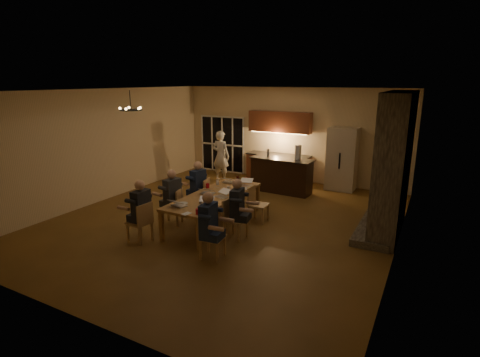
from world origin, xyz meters
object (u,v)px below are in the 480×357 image
standing_person (221,156)px  redcup_far (246,180)px  chair_right_near (213,237)px  laptop_d (222,192)px  laptop_e (229,178)px  can_cola (238,178)px  chandelier (131,110)px  can_silver (200,201)px  mug_front (205,197)px  laptop_f (246,182)px  redcup_near (198,212)px  can_right (235,191)px  person_right_near (209,226)px  bar_island (281,175)px  person_left_near (142,211)px  chair_left_near (139,222)px  laptop_c (208,189)px  mug_mid (228,188)px  dining_table (215,209)px  chair_left_mid (172,207)px  bar_blender (298,152)px  plate_far (243,189)px  mug_back (218,183)px  person_left_far (198,187)px  refrigerator (342,159)px  plate_near (213,203)px  bar_bottle (268,153)px  redcup_mid (208,186)px  person_left_mid (173,197)px  person_right_mid (237,209)px  chair_right_far (259,204)px  chair_right_mid (236,219)px

standing_person → redcup_far: size_ratio=14.69×
chair_right_near → laptop_d: 1.68m
laptop_e → can_cola: size_ratio=2.67×
chandelier → can_silver: bearing=-2.7°
mug_front → can_silver: size_ratio=0.83×
laptop_f → redcup_near: laptop_f is taller
can_right → person_right_near: bearing=-76.3°
bar_island → person_left_near: person_left_near is taller
chair_left_near → laptop_c: laptop_c is taller
mug_mid → can_silver: size_ratio=0.83×
chandelier → laptop_e: bearing=47.9°
dining_table → laptop_e: (-0.25, 1.15, 0.49)m
bar_island → chair_left_mid: 4.01m
person_right_near → laptop_c: person_right_near is taller
laptop_d → bar_blender: size_ratio=0.72×
can_cola → plate_far: bearing=-52.0°
redcup_near → mug_back: bearing=110.9°
laptop_e → chair_left_mid: bearing=60.2°
can_right → bar_island: bearing=89.8°
person_left_far → refrigerator: bearing=151.5°
mug_front → laptop_f: bearing=77.6°
chair_left_mid → person_right_near: bearing=39.7°
bar_island → can_cola: size_ratio=16.41×
chair_left_near → laptop_c: (0.72, 1.65, 0.42)m
dining_table → can_cola: size_ratio=24.64×
dining_table → person_right_near: person_right_near is taller
dining_table → redcup_near: (0.41, -1.32, 0.44)m
chandelier → plate_near: chandelier is taller
bar_bottle → person_right_near: bearing=-79.2°
standing_person → plate_near: (2.26, -4.15, -0.12)m
chair_left_mid → redcup_near: chair_left_mid is taller
mug_back → redcup_mid: bearing=-99.0°
person_left_mid → can_cola: bearing=167.3°
chair_left_near → chair_left_mid: same height
dining_table → redcup_near: bearing=-72.7°
standing_person → plate_near: bearing=120.0°
can_silver → can_right: same height
person_left_mid → bar_blender: (1.80, 3.85, 0.61)m
person_right_mid → can_silver: (-0.81, -0.23, 0.12)m
chair_right_far → bar_blender: size_ratio=1.99×
laptop_e → redcup_mid: 0.77m
chair_right_far → standing_person: standing_person is taller
chair_right_far → mug_back: chair_right_far is taller
mug_mid → can_right: can_right is taller
mug_back → standing_person: bearing=119.2°
person_right_mid → bar_blender: bearing=-11.1°
dining_table → plate_near: plate_near is taller
chair_right_mid → person_left_near: person_left_near is taller
refrigerator → plate_far: (-1.62, -3.72, -0.24)m
person_left_mid → chandelier: bearing=-73.1°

